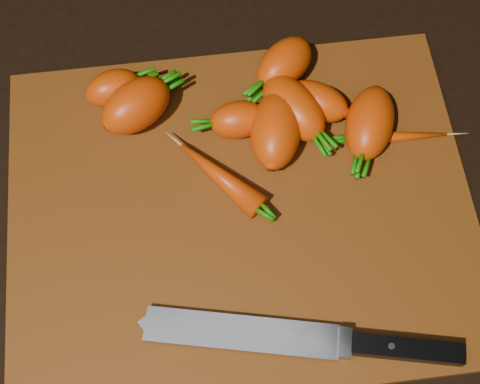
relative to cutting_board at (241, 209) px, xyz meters
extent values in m
cube|color=black|center=(0.00, 0.00, -0.01)|extent=(2.00, 2.00, 0.01)
cube|color=#542B0E|center=(0.00, 0.00, 0.00)|extent=(0.50, 0.40, 0.01)
ellipsoid|color=#CE3D09|center=(-0.10, 0.12, 0.03)|extent=(0.10, 0.09, 0.05)
ellipsoid|color=#CE3D09|center=(0.01, 0.10, 0.03)|extent=(0.07, 0.05, 0.04)
ellipsoid|color=#CE3D09|center=(0.07, 0.10, 0.03)|extent=(0.09, 0.10, 0.05)
ellipsoid|color=#CE3D09|center=(0.05, 0.07, 0.03)|extent=(0.08, 0.10, 0.06)
ellipsoid|color=#CE3D09|center=(0.07, 0.16, 0.03)|extent=(0.09, 0.09, 0.05)
ellipsoid|color=#CE3D09|center=(-0.13, 0.15, 0.03)|extent=(0.07, 0.06, 0.04)
ellipsoid|color=#CE3D09|center=(0.10, 0.11, 0.03)|extent=(0.09, 0.08, 0.04)
ellipsoid|color=#CE3D09|center=(0.06, 0.12, 0.02)|extent=(0.04, 0.12, 0.02)
ellipsoid|color=#CE3D09|center=(0.18, 0.06, 0.02)|extent=(0.11, 0.03, 0.02)
ellipsoid|color=#CE3D09|center=(-0.02, 0.03, 0.02)|extent=(0.10, 0.10, 0.03)
ellipsoid|color=#CE3D09|center=(0.15, 0.07, 0.03)|extent=(0.08, 0.10, 0.05)
cube|color=gray|center=(-0.11, -0.11, 0.01)|extent=(0.20, 0.08, 0.00)
cube|color=gray|center=(-0.01, -0.14, 0.01)|extent=(0.02, 0.03, 0.01)
cube|color=black|center=(0.05, -0.15, 0.01)|extent=(0.11, 0.04, 0.02)
cylinder|color=#B2B2B7|center=(0.03, -0.15, 0.02)|extent=(0.01, 0.01, 0.00)
camera|label=1|loc=(-0.03, -0.27, 0.67)|focal=50.00mm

